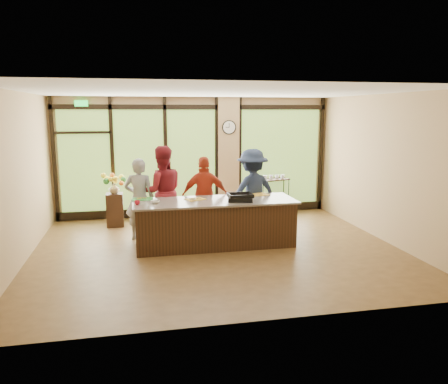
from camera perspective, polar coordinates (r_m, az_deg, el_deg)
name	(u,v)px	position (r m, az deg, el deg)	size (l,w,h in m)	color
floor	(218,249)	(8.57, -0.85, -7.51)	(7.00, 7.00, 0.00)	#4D361B
ceiling	(217,92)	(8.16, -0.90, 12.96)	(7.00, 7.00, 0.00)	white
back_wall	(195,157)	(11.17, -3.77, 4.58)	(7.00, 7.00, 0.00)	tan
left_wall	(18,179)	(8.33, -25.27, 1.55)	(6.00, 6.00, 0.00)	tan
right_wall	(385,168)	(9.52, 20.32, 2.91)	(6.00, 6.00, 0.00)	tan
window_wall	(202,161)	(11.16, -2.90, 4.04)	(6.90, 0.12, 3.00)	tan
island_base	(215,224)	(8.73, -1.22, -4.17)	(3.10, 1.00, 0.88)	black
countertop	(215,201)	(8.62, -1.24, -1.21)	(3.20, 1.10, 0.04)	gray
wall_clock	(229,127)	(11.14, 0.66, 8.45)	(0.36, 0.04, 0.36)	black
cook_left	(140,199)	(9.19, -10.97, -0.94)	(0.63, 0.41, 1.72)	gray
cook_midleft	(162,192)	(9.33, -8.10, 0.04)	(0.95, 0.74, 1.95)	maroon
cook_midright	(205,196)	(9.35, -2.51, -0.57)	(1.00, 0.42, 1.71)	#A12F18
cook_right	(252,191)	(9.53, 3.70, 0.07)	(1.20, 0.69, 1.86)	#1C253D
roasting_pan	(240,199)	(8.52, 2.13, -0.93)	(0.47, 0.37, 0.08)	black
mixing_bowl	(243,197)	(8.71, 2.52, -0.70)	(0.32, 0.32, 0.08)	silver
cutting_board_left	(142,199)	(8.85, -10.60, -0.91)	(0.42, 0.31, 0.01)	#338E36
cutting_board_center	(195,199)	(8.71, -3.78, -0.94)	(0.36, 0.27, 0.01)	gold
cutting_board_right	(259,194)	(9.21, 4.58, -0.32)	(0.38, 0.29, 0.01)	gold
prep_bowl_near	(155,202)	(8.44, -8.97, -1.28)	(0.17, 0.17, 0.05)	silver
prep_bowl_mid	(193,199)	(8.62, -4.11, -0.96)	(0.13, 0.13, 0.04)	silver
prep_bowl_far	(234,197)	(8.89, 1.38, -0.63)	(0.12, 0.12, 0.03)	silver
red_ramekin	(137,203)	(8.36, -11.25, -1.36)	(0.10, 0.10, 0.08)	red
flower_stand	(115,210)	(10.50, -14.05, -2.26)	(0.39, 0.39, 0.77)	black
flower_vase	(114,188)	(10.40, -14.18, 0.48)	(0.24, 0.24, 0.25)	olive
bar_cart	(274,191)	(11.43, 6.50, 0.19)	(0.84, 0.63, 1.03)	black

